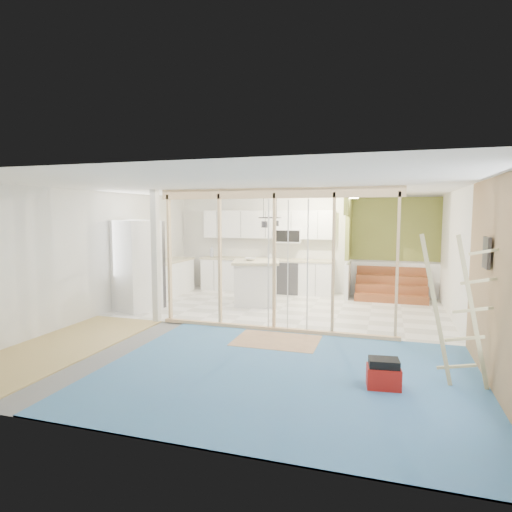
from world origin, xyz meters
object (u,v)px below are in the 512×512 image
(fridge, at_px, (135,266))
(island, at_px, (256,283))
(toolbox, at_px, (384,375))
(ladder, at_px, (459,311))

(fridge, xyz_separation_m, island, (2.39, 1.33, -0.48))
(fridge, relative_size, toolbox, 4.66)
(island, bearing_deg, fridge, -165.47)
(toolbox, height_order, ladder, ladder)
(island, relative_size, toolbox, 3.03)
(fridge, height_order, island, fridge)
(ladder, bearing_deg, island, 139.23)
(island, distance_m, toolbox, 5.12)
(toolbox, relative_size, ladder, 0.23)
(toolbox, bearing_deg, ladder, 14.69)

